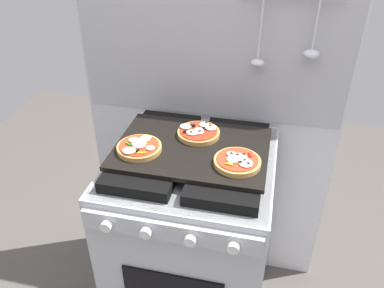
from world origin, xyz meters
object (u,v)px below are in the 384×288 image
Objects in this scene: pizza_center at (198,132)px; baking_tray at (192,148)px; pizza_left at (139,147)px; stove at (192,239)px; pizza_right at (238,161)px.

baking_tray is at bearing -93.92° from pizza_center.
pizza_center is at bearing 86.08° from baking_tray.
pizza_center reaches higher than pizza_left.
pizza_right reaches higher than stove.
pizza_left is at bearing -159.72° from baking_tray.
stove is at bearing -90.00° from baking_tray.
pizza_left is 0.35m from pizza_right.
pizza_right and pizza_center have the same top height.
stove is 5.73× the size of pizza_right.
pizza_left is (-0.17, -0.06, 0.48)m from stove.
pizza_left is at bearing 178.59° from pizza_right.
pizza_right is at bearing -42.46° from pizza_center.
stove is 5.73× the size of pizza_center.
baking_tray is 3.44× the size of pizza_right.
pizza_right is 0.22m from pizza_center.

